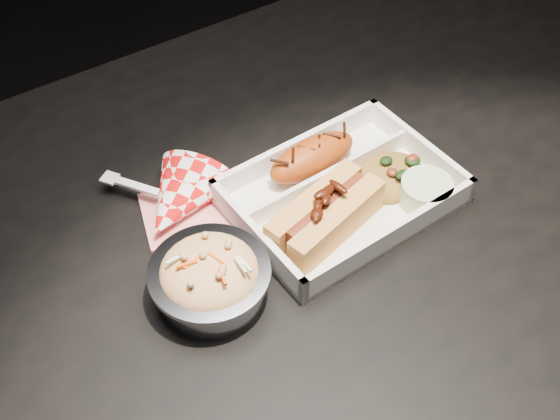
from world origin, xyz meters
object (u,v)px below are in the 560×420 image
object	(u,v)px
hotdog	(325,213)
napkin_fork	(178,201)
dining_table	(306,263)
fried_pastry	(312,157)
food_tray	(340,196)
foil_coleslaw_cup	(210,277)

from	to	relation	value
hotdog	napkin_fork	size ratio (longest dim) A/B	0.94
dining_table	hotdog	xyz separation A→B (m)	(-0.00, -0.03, 0.12)
fried_pastry	hotdog	world-z (taller)	hotdog
food_tray	fried_pastry	world-z (taller)	fried_pastry
food_tray	foil_coleslaw_cup	xyz separation A→B (m)	(-0.19, -0.03, 0.02)
fried_pastry	napkin_fork	world-z (taller)	napkin_fork
fried_pastry	napkin_fork	size ratio (longest dim) A/B	0.75
dining_table	fried_pastry	bearing A→B (deg)	51.20
food_tray	fried_pastry	xyz separation A→B (m)	(-0.00, 0.06, 0.02)
fried_pastry	napkin_fork	bearing A→B (deg)	167.62
food_tray	foil_coleslaw_cup	world-z (taller)	foil_coleslaw_cup
dining_table	food_tray	distance (m)	0.11
food_tray	foil_coleslaw_cup	size ratio (longest dim) A/B	2.04
fried_pastry	hotdog	size ratio (longest dim) A/B	0.80
hotdog	napkin_fork	distance (m)	0.17
dining_table	napkin_fork	xyz separation A→B (m)	(-0.12, 0.09, 0.11)
dining_table	fried_pastry	xyz separation A→B (m)	(0.04, 0.05, 0.12)
dining_table	hotdog	distance (m)	0.13
napkin_fork	foil_coleslaw_cup	bearing A→B (deg)	-46.76
napkin_fork	hotdog	bearing A→B (deg)	11.12
dining_table	foil_coleslaw_cup	world-z (taller)	foil_coleslaw_cup
foil_coleslaw_cup	food_tray	bearing A→B (deg)	9.34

